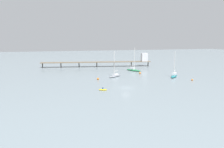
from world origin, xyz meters
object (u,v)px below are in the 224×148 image
(sailboat_gray, at_px, (115,75))
(sailboat_teal, at_px, (174,75))
(mooring_buoy_mid, at_px, (192,80))
(pier, at_px, (116,60))
(sailboat_green, at_px, (133,69))
(mooring_buoy_far, at_px, (140,73))
(mooring_buoy_outer, at_px, (98,79))
(dinghy_yellow, at_px, (103,90))

(sailboat_gray, relative_size, sailboat_teal, 1.00)
(sailboat_gray, relative_size, mooring_buoy_mid, 15.90)
(pier, bearing_deg, sailboat_teal, -68.70)
(sailboat_green, distance_m, mooring_buoy_far, 8.89)
(sailboat_green, distance_m, mooring_buoy_mid, 30.65)
(sailboat_teal, bearing_deg, pier, 111.30)
(pier, xyz_separation_m, sailboat_gray, (-9.02, -29.90, -2.95))
(sailboat_green, relative_size, mooring_buoy_far, 13.30)
(sailboat_gray, xyz_separation_m, mooring_buoy_mid, (25.70, -15.10, -0.29))
(pier, bearing_deg, sailboat_gray, -106.78)
(mooring_buoy_far, height_order, mooring_buoy_mid, mooring_buoy_far)
(mooring_buoy_mid, bearing_deg, sailboat_teal, 106.06)
(mooring_buoy_far, relative_size, mooring_buoy_outer, 1.05)
(sailboat_green, distance_m, sailboat_teal, 21.89)
(sailboat_green, height_order, sailboat_teal, sailboat_green)
(pier, bearing_deg, mooring_buoy_far, -82.30)
(dinghy_yellow, distance_m, mooring_buoy_mid, 35.75)
(sailboat_gray, relative_size, dinghy_yellow, 3.75)
(sailboat_green, bearing_deg, mooring_buoy_outer, -139.99)
(sailboat_gray, xyz_separation_m, mooring_buoy_far, (12.55, 3.78, -0.20))
(sailboat_gray, bearing_deg, mooring_buoy_far, 16.78)
(pier, distance_m, mooring_buoy_far, 26.54)
(dinghy_yellow, relative_size, mooring_buoy_mid, 4.24)
(dinghy_yellow, relative_size, mooring_buoy_far, 3.30)
(pier, bearing_deg, mooring_buoy_outer, -116.15)
(sailboat_teal, height_order, mooring_buoy_far, sailboat_teal)
(dinghy_yellow, bearing_deg, sailboat_gray, 65.43)
(mooring_buoy_far, bearing_deg, pier, 97.70)
(sailboat_teal, distance_m, mooring_buoy_outer, 31.26)
(sailboat_gray, distance_m, sailboat_teal, 24.14)
(sailboat_teal, bearing_deg, dinghy_yellow, -156.31)
(pier, relative_size, mooring_buoy_far, 71.26)
(pier, bearing_deg, mooring_buoy_mid, -69.67)
(dinghy_yellow, bearing_deg, sailboat_green, 56.43)
(mooring_buoy_mid, bearing_deg, sailboat_gray, 149.55)
(sailboat_green, height_order, sailboat_gray, sailboat_green)
(sailboat_teal, height_order, mooring_buoy_mid, sailboat_teal)
(sailboat_teal, xyz_separation_m, mooring_buoy_outer, (-31.20, 1.84, -0.34))
(dinghy_yellow, height_order, mooring_buoy_mid, dinghy_yellow)
(sailboat_gray, bearing_deg, mooring_buoy_outer, -149.45)
(mooring_buoy_far, xyz_separation_m, mooring_buoy_outer, (-20.52, -8.49, -0.02))
(dinghy_yellow, height_order, mooring_buoy_far, dinghy_yellow)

